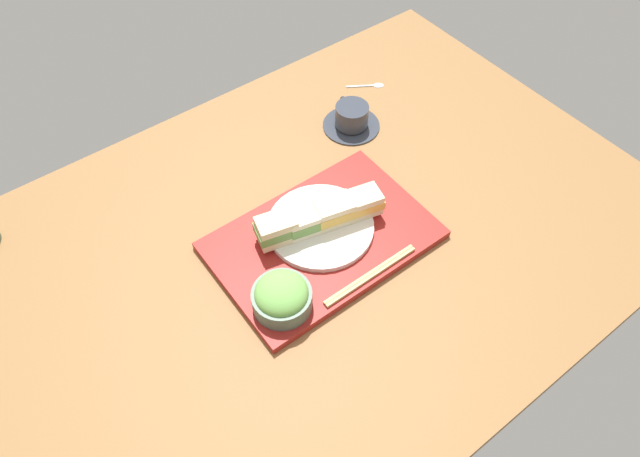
# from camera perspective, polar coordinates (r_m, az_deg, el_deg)

# --- Properties ---
(ground_plane) EXTENTS (1.40, 1.00, 0.03)m
(ground_plane) POSITION_cam_1_polar(r_m,az_deg,el_deg) (1.21, 0.30, -0.76)
(ground_plane) COLOR brown
(serving_tray) EXTENTS (0.44, 0.29, 0.02)m
(serving_tray) POSITION_cam_1_polar(r_m,az_deg,el_deg) (1.17, 0.24, -1.13)
(serving_tray) COLOR maroon
(serving_tray) RESTS_ON ground_plane
(sandwich_plate) EXTENTS (0.22, 0.22, 0.01)m
(sandwich_plate) POSITION_cam_1_polar(r_m,az_deg,el_deg) (1.18, 0.00, 0.27)
(sandwich_plate) COLOR silver
(sandwich_plate) RESTS_ON serving_tray
(sandwich_nearmost) EXTENTS (0.09, 0.07, 0.06)m
(sandwich_nearmost) POSITION_cam_1_polar(r_m,az_deg,el_deg) (1.13, -4.30, -0.07)
(sandwich_nearmost) COLOR beige
(sandwich_nearmost) RESTS_ON sandwich_plate
(sandwich_inner_near) EXTENTS (0.09, 0.07, 0.05)m
(sandwich_inner_near) POSITION_cam_1_polar(r_m,az_deg,el_deg) (1.15, -1.41, 0.73)
(sandwich_inner_near) COLOR #EFE5C1
(sandwich_inner_near) RESTS_ON sandwich_plate
(sandwich_inner_far) EXTENTS (0.09, 0.07, 0.05)m
(sandwich_inner_far) POSITION_cam_1_polar(r_m,az_deg,el_deg) (1.16, 1.40, 1.70)
(sandwich_inner_far) COLOR beige
(sandwich_inner_far) RESTS_ON sandwich_plate
(sandwich_farmost) EXTENTS (0.09, 0.07, 0.05)m
(sandwich_farmost) POSITION_cam_1_polar(r_m,az_deg,el_deg) (1.18, 4.14, 2.54)
(sandwich_farmost) COLOR beige
(sandwich_farmost) RESTS_ON sandwich_plate
(salad_bowl) EXTENTS (0.11, 0.11, 0.07)m
(salad_bowl) POSITION_cam_1_polar(r_m,az_deg,el_deg) (1.06, -3.79, -6.67)
(salad_bowl) COLOR #4C6051
(salad_bowl) RESTS_ON serving_tray
(chopsticks_pair) EXTENTS (0.22, 0.01, 0.01)m
(chopsticks_pair) POSITION_cam_1_polar(r_m,az_deg,el_deg) (1.11, 5.07, -4.55)
(chopsticks_pair) COLOR tan
(chopsticks_pair) RESTS_ON serving_tray
(coffee_cup) EXTENTS (0.14, 0.14, 0.06)m
(coffee_cup) POSITION_cam_1_polar(r_m,az_deg,el_deg) (1.40, 3.12, 10.85)
(coffee_cup) COLOR #333842
(coffee_cup) RESTS_ON ground_plane
(teaspoon) EXTENTS (0.09, 0.06, 0.01)m
(teaspoon) POSITION_cam_1_polar(r_m,az_deg,el_deg) (1.53, 5.28, 13.92)
(teaspoon) COLOR silver
(teaspoon) RESTS_ON ground_plane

